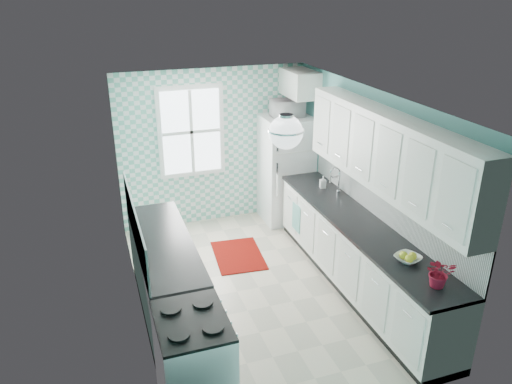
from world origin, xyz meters
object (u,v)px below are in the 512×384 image
object	(u,v)px
stove	(194,362)
fruit_bowl	(408,259)
fridge	(286,169)
potted_plant	(440,273)
microwave	(287,108)
ceiling_light	(286,132)
sink	(328,196)

from	to	relation	value
stove	fruit_bowl	world-z (taller)	fruit_bowl
fridge	stove	world-z (taller)	fridge
potted_plant	microwave	distance (m)	3.79
potted_plant	ceiling_light	bearing A→B (deg)	138.14
potted_plant	microwave	bearing A→B (deg)	91.39
sink	fruit_bowl	bearing A→B (deg)	-90.32
stove	sink	size ratio (longest dim) A/B	1.80
fruit_bowl	potted_plant	size ratio (longest dim) A/B	0.86
ceiling_light	potted_plant	size ratio (longest dim) A/B	1.14
ceiling_light	potted_plant	xyz separation A→B (m)	(1.20, -1.08, -1.23)
stove	potted_plant	distance (m)	2.48
fridge	sink	xyz separation A→B (m)	(0.09, -1.33, 0.06)
stove	sink	world-z (taller)	sink
stove	ceiling_light	bearing A→B (deg)	34.24
fridge	sink	bearing A→B (deg)	-83.60
microwave	stove	bearing A→B (deg)	57.74
potted_plant	fruit_bowl	bearing A→B (deg)	90.00
fridge	ceiling_light	bearing A→B (deg)	-110.58
ceiling_light	potted_plant	distance (m)	2.03
fridge	fruit_bowl	world-z (taller)	fridge
fruit_bowl	sink	bearing A→B (deg)	89.87
ceiling_light	fridge	world-z (taller)	ceiling_light
microwave	ceiling_light	bearing A→B (deg)	68.51
ceiling_light	microwave	xyz separation A→B (m)	(1.11, 2.63, -0.44)
ceiling_light	stove	size ratio (longest dim) A/B	0.37
ceiling_light	potted_plant	world-z (taller)	ceiling_light
potted_plant	fridge	bearing A→B (deg)	91.40
stove	potted_plant	world-z (taller)	potted_plant
sink	microwave	bearing A→B (deg)	93.89
fridge	potted_plant	bearing A→B (deg)	-86.28
sink	fruit_bowl	xyz separation A→B (m)	(-0.00, -1.88, 0.04)
ceiling_light	potted_plant	bearing A→B (deg)	-41.86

